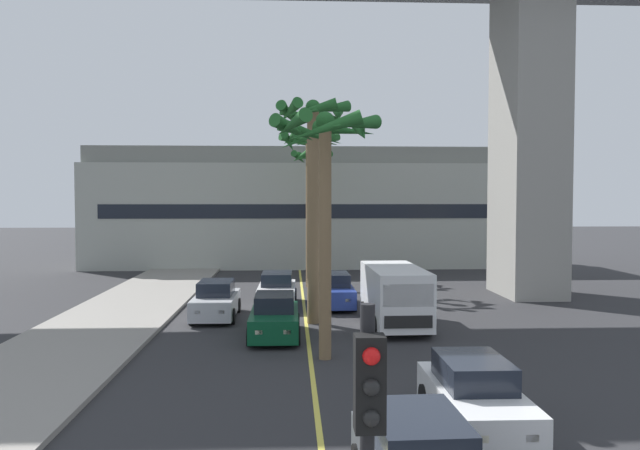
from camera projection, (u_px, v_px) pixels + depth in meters
name	position (u px, v px, depth m)	size (l,w,h in m)	color
lane_stripe_center	(307.00, 334.00, 22.92)	(0.14, 56.00, 0.01)	#DBCC4C
pier_building_backdrop	(299.00, 208.00, 47.07)	(31.02, 8.04, 8.75)	#ADB2A8
car_queue_second	(216.00, 301.00, 25.91)	(1.85, 4.11, 1.56)	#B7BABF
car_queue_third	(275.00, 317.00, 22.33)	(1.84, 4.10, 1.56)	#0C4728
car_queue_fourth	(277.00, 290.00, 28.90)	(1.88, 4.13, 1.56)	white
car_queue_fifth	(474.00, 398.00, 13.34)	(1.85, 4.11, 1.56)	white
car_queue_sixth	(334.00, 291.00, 28.67)	(1.84, 4.10, 1.56)	navy
delivery_van	(395.00, 295.00, 24.03)	(2.23, 5.28, 2.36)	white
palm_tree_near_median	(326.00, 158.00, 19.09)	(3.54, 3.53, 7.74)	brown
palm_tree_mid_median	(309.00, 158.00, 34.78)	(3.59, 3.61, 8.87)	brown
palm_tree_far_median	(312.00, 178.00, 40.01)	(2.87, 2.87, 8.27)	brown
palm_tree_farthest_median	(313.00, 155.00, 24.54)	(3.10, 3.17, 8.99)	brown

